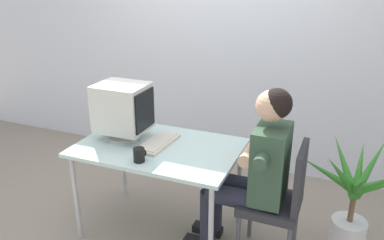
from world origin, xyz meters
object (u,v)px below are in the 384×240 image
object	(u,v)px
potted_plant	(354,200)
desk_mug	(139,155)
desk	(159,153)
crt_monitor	(123,108)
office_chair	(280,197)
keyboard	(158,143)
person_seated	(254,167)

from	to	relation	value
potted_plant	desk_mug	size ratio (longest dim) A/B	8.64
desk	crt_monitor	world-z (taller)	crt_monitor
office_chair	desk_mug	bearing A→B (deg)	-163.65
desk	office_chair	distance (m)	0.95
crt_monitor	keyboard	distance (m)	0.38
keyboard	potted_plant	size ratio (longest dim) A/B	0.49
potted_plant	person_seated	bearing A→B (deg)	-154.35
desk_mug	office_chair	bearing A→B (deg)	16.35
office_chair	person_seated	size ratio (longest dim) A/B	0.71
keyboard	office_chair	distance (m)	0.98
office_chair	desk_mug	xyz separation A→B (m)	(-0.94, -0.28, 0.28)
person_seated	desk_mug	xyz separation A→B (m)	(-0.75, -0.28, 0.08)
desk	crt_monitor	bearing A→B (deg)	173.32
office_chair	keyboard	bearing A→B (deg)	178.66
crt_monitor	potted_plant	size ratio (longest dim) A/B	0.50
office_chair	person_seated	xyz separation A→B (m)	(-0.19, 0.00, 0.20)
desk	potted_plant	world-z (taller)	potted_plant
keyboard	potted_plant	world-z (taller)	potted_plant
crt_monitor	office_chair	bearing A→B (deg)	-1.78
desk_mug	keyboard	bearing A→B (deg)	91.57
person_seated	potted_plant	world-z (taller)	person_seated
office_chair	desk	bearing A→B (deg)	179.89
person_seated	desk_mug	distance (m)	0.80
office_chair	desk_mug	world-z (taller)	office_chair
crt_monitor	desk_mug	size ratio (longest dim) A/B	4.35
keyboard	person_seated	xyz separation A→B (m)	(0.76, -0.02, -0.05)
person_seated	crt_monitor	bearing A→B (deg)	177.90
crt_monitor	potted_plant	distance (m)	1.85
keyboard	office_chair	bearing A→B (deg)	-1.34
crt_monitor	person_seated	xyz separation A→B (m)	(1.06, -0.04, -0.28)
desk_mug	person_seated	bearing A→B (deg)	20.27
keyboard	person_seated	bearing A→B (deg)	-1.68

